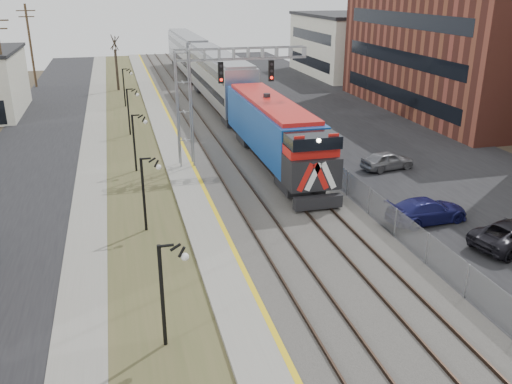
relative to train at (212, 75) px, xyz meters
name	(u,v)px	position (x,y,z in m)	size (l,w,h in m)	color
street_west	(33,151)	(-17.00, -15.79, -2.86)	(7.00, 120.00, 0.04)	black
sidewalk	(94,147)	(-12.50, -15.79, -2.84)	(2.00, 120.00, 0.08)	gray
grass_median	(132,144)	(-9.50, -15.79, -2.85)	(4.00, 120.00, 0.06)	#434926
platform	(169,141)	(-6.50, -15.79, -2.76)	(2.00, 120.00, 0.24)	gray
ballast_bed	(229,137)	(-1.50, -15.79, -2.78)	(8.00, 120.00, 0.20)	#595651
parking_lot	(360,129)	(10.50, -15.79, -2.86)	(16.00, 120.00, 0.04)	black
platform_edge	(180,138)	(-5.62, -15.79, -2.64)	(0.24, 120.00, 0.01)	gold
track_near	(205,136)	(-3.50, -15.79, -2.61)	(1.58, 120.00, 0.15)	#2D2119
track_far	(246,134)	(0.00, -15.79, -2.61)	(1.58, 120.00, 0.15)	#2D2119
train	(212,75)	(0.00, 0.00, 0.00)	(3.00, 63.05, 5.33)	#114291
signal_gantry	(209,87)	(-4.28, -22.80, 2.70)	(9.00, 1.07, 8.15)	gray
lampposts	(143,193)	(-9.50, -32.51, -0.88)	(0.14, 62.14, 4.00)	black
fence	(277,126)	(2.70, -15.79, -2.08)	(0.04, 120.00, 1.60)	gray
bare_trees	(19,107)	(-18.16, -11.88, -0.18)	(12.30, 42.30, 5.95)	#382D23
car_lot_d	(427,211)	(5.27, -35.51, -2.22)	(1.86, 4.58, 1.33)	#161850
car_lot_e	(387,161)	(7.45, -26.78, -2.24)	(1.52, 3.77, 1.28)	slate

